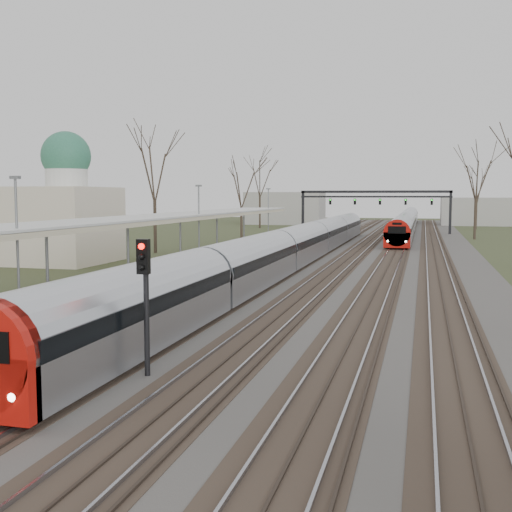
{
  "coord_description": "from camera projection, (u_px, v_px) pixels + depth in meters",
  "views": [
    {
      "loc": [
        6.93,
        -6.8,
        5.32
      ],
      "look_at": [
        -1.99,
        27.39,
        2.0
      ],
      "focal_mm": 45.0,
      "sensor_mm": 36.0,
      "label": 1
    }
  ],
  "objects": [
    {
      "name": "signal_gantry",
      "position": [
        375.0,
        199.0,
        90.13
      ],
      "size": [
        21.0,
        0.59,
        6.08
      ],
      "color": "black",
      "rests_on": "ground"
    },
    {
      "name": "platform",
      "position": [
        198.0,
        262.0,
        47.15
      ],
      "size": [
        3.5,
        69.0,
        1.0
      ],
      "primitive_type": "cube",
      "color": "#9E9B93",
      "rests_on": "ground"
    },
    {
      "name": "canopy",
      "position": [
        174.0,
        217.0,
        42.48
      ],
      "size": [
        4.1,
        50.0,
        3.11
      ],
      "color": "slate",
      "rests_on": "platform"
    },
    {
      "name": "tree_west_far",
      "position": [
        154.0,
        166.0,
        58.56
      ],
      "size": [
        5.5,
        5.5,
        11.33
      ],
      "color": "#2D231C",
      "rests_on": "ground"
    },
    {
      "name": "train_far",
      "position": [
        407.0,
        221.0,
        97.79
      ],
      "size": [
        2.62,
        75.21,
        3.05
      ],
      "color": "#AFB2B9",
      "rests_on": "ground"
    },
    {
      "name": "dome_building",
      "position": [
        48.0,
        216.0,
        50.51
      ],
      "size": [
        10.0,
        8.0,
        10.3
      ],
      "color": "beige",
      "rests_on": "ground"
    },
    {
      "name": "train_near",
      "position": [
        298.0,
        245.0,
        50.14
      ],
      "size": [
        2.62,
        75.21,
        3.05
      ],
      "color": "#AFB2B9",
      "rests_on": "ground"
    },
    {
      "name": "signal_post",
      "position": [
        145.0,
        287.0,
        18.38
      ],
      "size": [
        0.35,
        0.45,
        4.1
      ],
      "color": "black",
      "rests_on": "ground"
    },
    {
      "name": "track_bed",
      "position": [
        351.0,
        251.0,
        61.7
      ],
      "size": [
        24.0,
        160.0,
        0.22
      ],
      "color": "#474442",
      "rests_on": "ground"
    }
  ]
}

